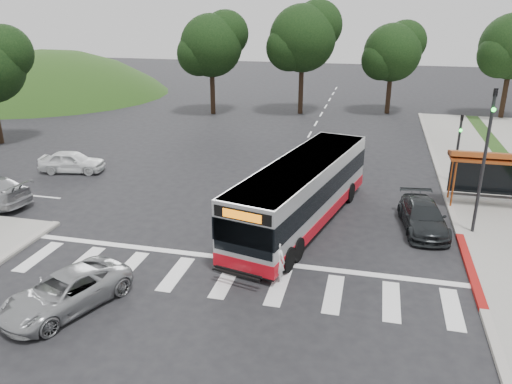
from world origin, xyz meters
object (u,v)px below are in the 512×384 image
(pedestrian, at_px, (277,262))
(dark_sedan, at_px, (423,216))
(silver_suv_south, at_px, (66,292))
(transit_bus, at_px, (302,193))

(pedestrian, xyz_separation_m, dark_sedan, (5.56, 6.06, -0.18))
(pedestrian, height_order, silver_suv_south, pedestrian)
(dark_sedan, distance_m, silver_suv_south, 15.37)
(transit_bus, height_order, dark_sedan, transit_bus)
(transit_bus, bearing_deg, silver_suv_south, -113.89)
(pedestrian, xyz_separation_m, silver_suv_south, (-6.57, -3.36, -0.20))
(transit_bus, bearing_deg, pedestrian, -77.69)
(transit_bus, xyz_separation_m, dark_sedan, (5.47, 0.63, -0.86))
(pedestrian, bearing_deg, transit_bus, -81.66)
(dark_sedan, bearing_deg, pedestrian, -139.63)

